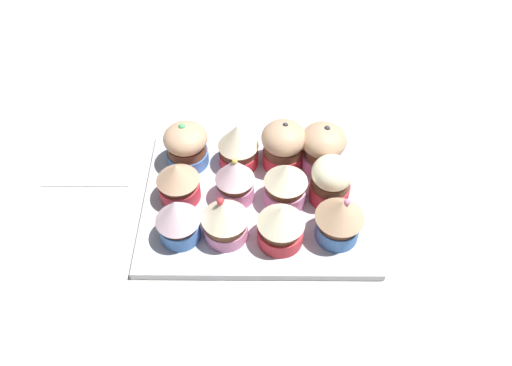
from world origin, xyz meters
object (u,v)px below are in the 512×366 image
Objects in this scene: cupcake_3 at (185,145)px; napkin at (93,150)px; cupcake_11 at (176,219)px; baking_tray at (256,199)px; cupcake_5 at (284,183)px; cupcake_8 at (337,218)px; cupcake_9 at (279,224)px; cupcake_1 at (281,145)px; cupcake_6 at (233,178)px; cupcake_10 at (223,218)px; cupcake_2 at (236,145)px; cupcake_7 at (176,181)px; cupcake_4 at (329,178)px; cupcake_0 at (321,147)px.

cupcake_3 is 0.49× the size of napkin.
baking_tray is at bearing -146.55° from cupcake_11.
cupcake_8 is (-6.64, 5.90, 0.06)cm from cupcake_5.
cupcake_3 is 19.36cm from cupcake_9.
cupcake_1 is at bearing -136.28° from cupcake_11.
cupcake_8 is (-13.54, 6.73, -0.11)cm from cupcake_6.
cupcake_8 is at bearing 117.60° from cupcake_1.
cupcake_6 reaches higher than cupcake_10.
cupcake_6 is at bearing 87.83° from cupcake_2.
napkin is at bearing -8.27° from cupcake_2.
cupcake_10 is (-6.73, 6.58, 0.29)cm from cupcake_7.
baking_tray is 8.78cm from cupcake_10.
cupcake_1 reaches higher than baking_tray.
cupcake_2 is 1.02× the size of cupcake_10.
cupcake_4 is 6.93cm from cupcake_8.
cupcake_3 is (7.55, -0.18, -0.34)cm from cupcake_2.
baking_tray is 4.42× the size of cupcake_11.
cupcake_9 is (0.69, 13.69, -0.44)cm from cupcake_1.
cupcake_10 reaches higher than napkin.
cupcake_10 is (7.81, 12.96, -0.31)cm from cupcake_1.
baking_tray is 8.69cm from cupcake_1.
cupcake_5 is 8.89cm from cupcake_8.
cupcake_0 is at bearing -163.41° from cupcake_7.
cupcake_0 reaches higher than cupcake_10.
cupcake_2 is 7.56cm from cupcake_3.
cupcake_8 is (-1.09, 12.63, -0.14)cm from cupcake_0.
cupcake_0 reaches higher than cupcake_9.
cupcake_1 is at bearing -121.07° from cupcake_10.
baking_tray is 4.31× the size of cupcake_2.
napkin is at bearing -37.44° from cupcake_10.
cupcake_4 is 0.50× the size of napkin.
cupcake_3 is at bearing -41.86° from cupcake_6.
napkin is (22.45, -9.67, -4.75)cm from cupcake_6.
cupcake_9 is (-5.83, 13.81, -0.32)cm from cupcake_2.
cupcake_10 is (7.12, -0.73, 0.12)cm from cupcake_9.
cupcake_2 reaches higher than cupcake_7.
cupcake_6 reaches higher than cupcake_0.
cupcake_3 is at bearing -27.43° from cupcake_5.
baking_tray is at bearing -67.78° from cupcake_9.
cupcake_8 is at bearing 148.05° from baking_tray.
cupcake_9 reaches higher than baking_tray.
cupcake_0 reaches higher than cupcake_8.
cupcake_2 is at bearing 178.63° from cupcake_3.
cupcake_9 is at bearing 174.15° from cupcake_10.
cupcake_8 is (-21.33, 6.60, 0.44)cm from cupcake_7.
cupcake_3 reaches higher than cupcake_9.
cupcake_7 is 0.89× the size of cupcake_11.
cupcake_6 is 9.91cm from cupcake_11.
cupcake_6 is at bearing -98.92° from cupcake_10.
cupcake_7 is at bearing 0.95° from cupcake_6.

